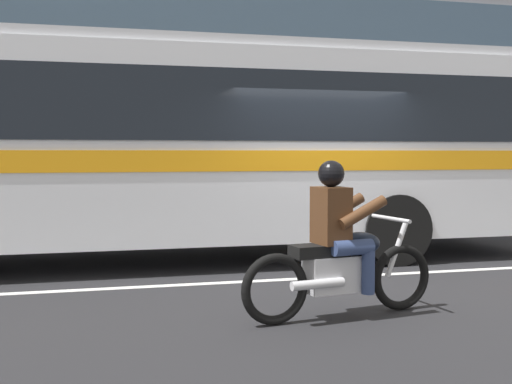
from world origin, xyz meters
name	(u,v)px	position (x,y,z in m)	size (l,w,h in m)	color
ground_plane	(320,269)	(0.00, 0.00, 0.00)	(60.00, 60.00, 0.00)	black
sidewalk_curb	(241,224)	(0.00, 5.10, 0.07)	(28.00, 3.80, 0.15)	#A39E93
lane_center_stripe	(335,277)	(0.00, -0.60, 0.00)	(26.60, 0.14, 0.01)	silver
transit_bus	(168,136)	(-1.98, 1.19, 1.88)	(11.48, 2.64, 3.22)	silver
motorcycle_with_rider	(340,252)	(-0.69, -2.49, 0.66)	(2.13, 0.71, 1.56)	black
fire_hydrant	(361,205)	(2.38, 4.01, 0.52)	(0.22, 0.30, 0.75)	gold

